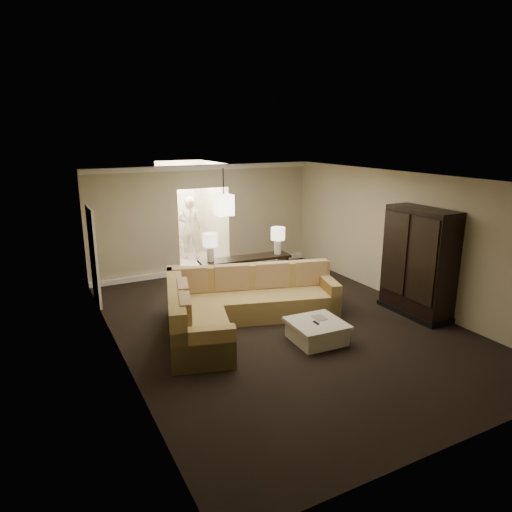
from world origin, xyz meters
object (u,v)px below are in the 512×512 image
armoire (418,265)px  drink_table (307,278)px  coffee_table (317,331)px  console_table (245,271)px  person (190,225)px  sectional_sofa (237,305)px

armoire → drink_table: bearing=123.4°
coffee_table → console_table: size_ratio=0.44×
console_table → person: 3.37m
armoire → person: size_ratio=1.07×
armoire → sectional_sofa: bearing=161.7°
armoire → drink_table: 2.47m
sectional_sofa → console_table: size_ratio=1.81×
sectional_sofa → coffee_table: sectional_sofa is taller
armoire → person: 6.65m
coffee_table → console_table: 2.95m
drink_table → armoire: bearing=-56.6°
armoire → person: armoire is taller
person → sectional_sofa: bearing=105.3°
coffee_table → armoire: bearing=3.4°
armoire → console_table: bearing=131.7°
console_table → person: (-0.15, 3.33, 0.52)m
person → console_table: bearing=117.4°
coffee_table → armoire: armoire is taller
armoire → person: bearing=113.3°
drink_table → person: 4.38m
coffee_table → drink_table: (1.20, 2.13, 0.20)m
console_table → armoire: armoire is taller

